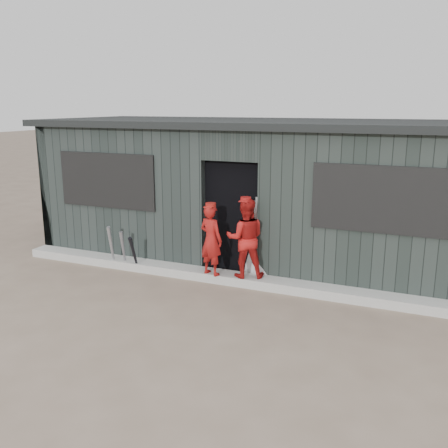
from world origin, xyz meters
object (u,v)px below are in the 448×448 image
at_px(bat_left, 112,247).
at_px(player_grey_back, 260,239).
at_px(dugout, 258,190).
at_px(player_red_right, 245,238).
at_px(bat_right, 134,254).
at_px(player_red_left, 211,240).
at_px(bat_mid, 123,250).

xyz_separation_m(bat_left, player_grey_back, (2.64, 0.51, 0.30)).
relative_size(bat_left, player_grey_back, 0.58).
bearing_deg(dugout, player_red_right, -77.58).
xyz_separation_m(bat_right, player_grey_back, (2.14, 0.56, 0.36)).
bearing_deg(player_red_left, bat_left, 17.47).
bearing_deg(bat_mid, dugout, 43.14).
xyz_separation_m(bat_left, bat_mid, (0.23, 0.04, -0.04)).
bearing_deg(player_red_left, bat_mid, 16.28).
distance_m(bat_right, player_red_right, 2.08).
xyz_separation_m(player_red_right, player_grey_back, (0.12, 0.37, -0.10)).
distance_m(bat_mid, player_grey_back, 2.49).
relative_size(player_grey_back, dugout, 0.17).
relative_size(bat_right, player_red_left, 0.60).
bearing_deg(bat_left, bat_mid, 9.44).
height_order(bat_left, player_red_right, player_red_right).
distance_m(bat_right, player_red_left, 1.52).
bearing_deg(dugout, bat_mid, -136.86).
distance_m(bat_left, bat_right, 0.51).
relative_size(bat_left, player_red_right, 0.63).
bearing_deg(player_grey_back, player_red_right, 81.16).
bearing_deg(bat_mid, bat_right, -17.05).
xyz_separation_m(bat_left, dugout, (2.15, 1.84, 0.88)).
distance_m(bat_left, bat_mid, 0.23).
xyz_separation_m(bat_left, player_red_left, (1.97, 0.01, 0.34)).
distance_m(bat_mid, player_red_right, 2.34).
distance_m(bat_right, dugout, 2.67).
xyz_separation_m(bat_mid, player_red_right, (2.29, 0.10, 0.44)).
xyz_separation_m(player_red_left, player_red_right, (0.56, 0.12, 0.06)).
xyz_separation_m(player_red_right, dugout, (-0.37, 1.70, 0.49)).
relative_size(bat_right, dugout, 0.09).
height_order(player_red_left, player_grey_back, player_grey_back).
height_order(bat_left, player_grey_back, player_grey_back).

